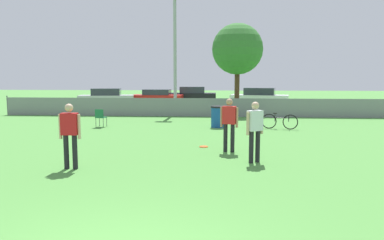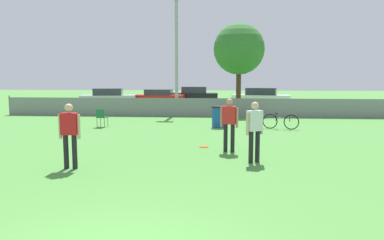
# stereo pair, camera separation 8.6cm
# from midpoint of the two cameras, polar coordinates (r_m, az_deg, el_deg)

# --- Properties ---
(fence_backline) EXTENTS (23.91, 0.07, 1.21)m
(fence_backline) POSITION_cam_midpoint_polar(r_m,az_deg,el_deg) (22.36, 1.32, 1.94)
(fence_backline) COLOR gray
(fence_backline) RESTS_ON ground_plane
(light_pole) EXTENTS (0.90, 0.36, 7.47)m
(light_pole) POSITION_cam_midpoint_polar(r_m,az_deg,el_deg) (23.99, -2.29, 11.63)
(light_pole) COLOR #9E9EA3
(light_pole) RESTS_ON ground_plane
(tree_near_pole) EXTENTS (3.28, 3.28, 5.78)m
(tree_near_pole) POSITION_cam_midpoint_polar(r_m,az_deg,el_deg) (24.64, 7.28, 10.63)
(tree_near_pole) COLOR #4C331E
(tree_near_pole) RESTS_ON ground_plane
(player_thrower_red) EXTENTS (0.57, 0.23, 1.70)m
(player_thrower_red) POSITION_cam_midpoint_polar(r_m,az_deg,el_deg) (10.14, -17.93, -1.62)
(player_thrower_red) COLOR black
(player_thrower_red) RESTS_ON ground_plane
(player_defender_red) EXTENTS (0.56, 0.30, 1.70)m
(player_defender_red) POSITION_cam_midpoint_polar(r_m,az_deg,el_deg) (11.86, 5.90, -0.17)
(player_defender_red) COLOR black
(player_defender_red) RESTS_ON ground_plane
(player_receiver_white) EXTENTS (0.49, 0.41, 1.70)m
(player_receiver_white) POSITION_cam_midpoint_polar(r_m,az_deg,el_deg) (10.48, 9.75, -1.13)
(player_receiver_white) COLOR black
(player_receiver_white) RESTS_ON ground_plane
(frisbee_disc) EXTENTS (0.30, 0.30, 0.03)m
(frisbee_disc) POSITION_cam_midpoint_polar(r_m,az_deg,el_deg) (12.77, 2.02, -4.08)
(frisbee_disc) COLOR #E5591E
(frisbee_disc) RESTS_ON ground_plane
(folding_chair_sideline) EXTENTS (0.48, 0.48, 0.86)m
(folding_chair_sideline) POSITION_cam_midpoint_polar(r_m,az_deg,el_deg) (18.21, -13.49, 0.55)
(folding_chair_sideline) COLOR #333338
(folding_chair_sideline) RESTS_ON ground_plane
(bicycle_sideline) EXTENTS (1.60, 0.55, 0.73)m
(bicycle_sideline) POSITION_cam_midpoint_polar(r_m,az_deg,el_deg) (17.50, 13.49, -0.21)
(bicycle_sideline) COLOR black
(bicycle_sideline) RESTS_ON ground_plane
(trash_bin) EXTENTS (0.65, 0.65, 1.01)m
(trash_bin) POSITION_cam_midpoint_polar(r_m,az_deg,el_deg) (17.67, 4.21, 0.52)
(trash_bin) COLOR #194C99
(trash_bin) RESTS_ON ground_plane
(parked_car_silver) EXTENTS (4.52, 2.51, 1.44)m
(parked_car_silver) POSITION_cam_midpoint_polar(r_m,az_deg,el_deg) (30.81, -12.55, 3.33)
(parked_car_silver) COLOR black
(parked_car_silver) RESTS_ON ground_plane
(parked_car_red) EXTENTS (4.32, 1.82, 1.31)m
(parked_car_red) POSITION_cam_midpoint_polar(r_m,az_deg,el_deg) (31.87, -5.00, 3.51)
(parked_car_red) COLOR black
(parked_car_red) RESTS_ON ground_plane
(parked_car_dark) EXTENTS (4.19, 1.81, 1.49)m
(parked_car_dark) POSITION_cam_midpoint_polar(r_m,az_deg,el_deg) (33.39, 0.42, 3.76)
(parked_car_dark) COLOR black
(parked_car_dark) RESTS_ON ground_plane
(parked_car_white) EXTENTS (4.75, 2.61, 1.50)m
(parked_car_white) POSITION_cam_midpoint_polar(r_m,az_deg,el_deg) (30.12, 10.58, 3.37)
(parked_car_white) COLOR black
(parked_car_white) RESTS_ON ground_plane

